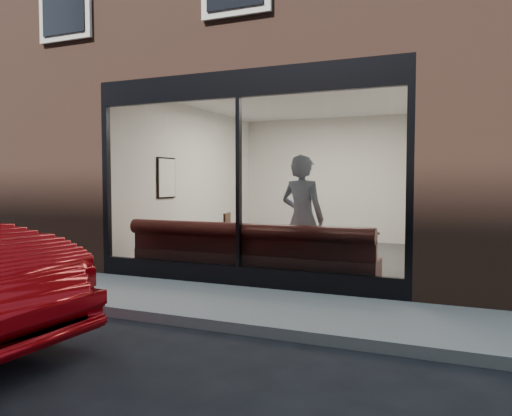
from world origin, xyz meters
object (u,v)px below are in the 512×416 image
at_px(cafe_chair_left, 218,249).
at_px(cafe_table_right, 356,234).
at_px(cafe_table_left, 251,227).
at_px(person, 302,219).
at_px(banquette, 250,267).

bearing_deg(cafe_chair_left, cafe_table_right, 153.33).
bearing_deg(cafe_table_left, person, -34.04).
height_order(banquette, cafe_table_left, cafe_table_left).
height_order(cafe_table_right, cafe_chair_left, cafe_table_right).
xyz_separation_m(banquette, cafe_table_right, (1.51, 0.75, 0.52)).
relative_size(person, cafe_table_right, 3.65).
bearing_deg(banquette, cafe_chair_left, 131.81).
relative_size(banquette, person, 2.02).
relative_size(person, cafe_chair_left, 4.88).
distance_m(banquette, person, 1.12).
relative_size(banquette, cafe_chair_left, 9.88).
bearing_deg(person, cafe_table_left, -21.65).
relative_size(cafe_table_left, cafe_chair_left, 1.63).
xyz_separation_m(banquette, person, (0.78, 0.24, 0.76)).
bearing_deg(person, cafe_chair_left, -18.56).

